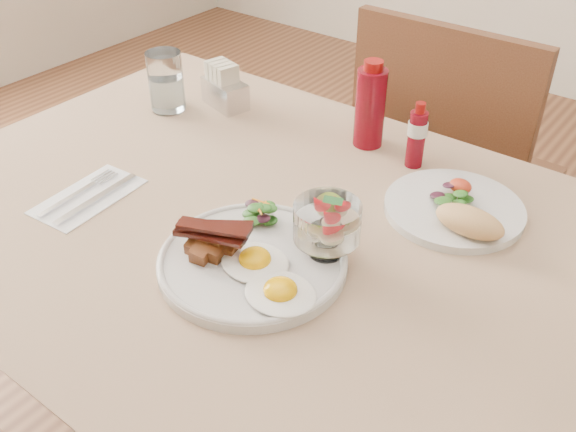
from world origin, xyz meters
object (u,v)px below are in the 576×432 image
(main_plate, at_px, (253,262))
(ketchup_bottle, at_px, (370,106))
(hot_sauce_bottle, at_px, (417,136))
(table, at_px, (284,271))
(water_glass, at_px, (166,85))
(fruit_cup, at_px, (327,222))
(second_plate, at_px, (458,210))
(sugar_caddy, at_px, (224,88))
(chair_far, at_px, (448,175))

(main_plate, relative_size, ketchup_bottle, 1.65)
(ketchup_bottle, bearing_deg, hot_sauce_bottle, -9.00)
(table, xyz_separation_m, water_glass, (-0.46, 0.19, 0.14))
(fruit_cup, bearing_deg, main_plate, -135.63)
(fruit_cup, bearing_deg, table, 166.32)
(second_plate, height_order, ketchup_bottle, ketchup_bottle)
(ketchup_bottle, xyz_separation_m, hot_sauce_bottle, (0.11, -0.02, -0.02))
(hot_sauce_bottle, xyz_separation_m, water_glass, (-0.53, -0.11, -0.01))
(hot_sauce_bottle, distance_m, sugar_caddy, 0.44)
(sugar_caddy, bearing_deg, fruit_cup, -17.48)
(hot_sauce_bottle, relative_size, water_glass, 1.00)
(table, distance_m, second_plate, 0.30)
(second_plate, distance_m, water_glass, 0.67)
(chair_far, bearing_deg, sugar_caddy, -134.17)
(ketchup_bottle, xyz_separation_m, sugar_caddy, (-0.33, -0.04, -0.04))
(main_plate, distance_m, sugar_caddy, 0.55)
(table, height_order, water_glass, water_glass)
(chair_far, height_order, sugar_caddy, chair_far)
(chair_far, bearing_deg, hot_sauce_bottle, -79.22)
(table, relative_size, ketchup_bottle, 7.84)
(table, distance_m, ketchup_bottle, 0.36)
(ketchup_bottle, bearing_deg, water_glass, -162.99)
(hot_sauce_bottle, bearing_deg, ketchup_bottle, 171.00)
(ketchup_bottle, xyz_separation_m, water_glass, (-0.42, -0.13, -0.02))
(main_plate, xyz_separation_m, water_glass, (-0.48, 0.29, 0.05))
(ketchup_bottle, bearing_deg, second_plate, -26.69)
(table, relative_size, fruit_cup, 13.36)
(main_plate, relative_size, fruit_cup, 2.81)
(main_plate, relative_size, second_plate, 1.22)
(fruit_cup, distance_m, ketchup_bottle, 0.37)
(chair_far, bearing_deg, ketchup_bottle, -96.76)
(main_plate, distance_m, ketchup_bottle, 0.43)
(chair_far, height_order, second_plate, chair_far)
(main_plate, bearing_deg, table, 101.04)
(second_plate, bearing_deg, chair_far, 113.77)
(second_plate, height_order, hot_sauce_bottle, hot_sauce_bottle)
(main_plate, distance_m, hot_sauce_bottle, 0.41)
(second_plate, bearing_deg, ketchup_bottle, 153.31)
(fruit_cup, height_order, hot_sauce_bottle, hot_sauce_bottle)
(hot_sauce_bottle, distance_m, water_glass, 0.54)
(table, bearing_deg, sugar_caddy, 143.43)
(second_plate, bearing_deg, main_plate, -122.24)
(fruit_cup, relative_size, ketchup_bottle, 0.59)
(table, bearing_deg, chair_far, 90.00)
(chair_far, relative_size, second_plate, 4.06)
(main_plate, relative_size, water_glass, 2.23)
(table, relative_size, main_plate, 4.75)
(fruit_cup, xyz_separation_m, second_plate, (0.11, 0.22, -0.06))
(sugar_caddy, bearing_deg, main_plate, -28.72)
(chair_far, xyz_separation_m, hot_sauce_bottle, (0.07, -0.36, 0.29))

